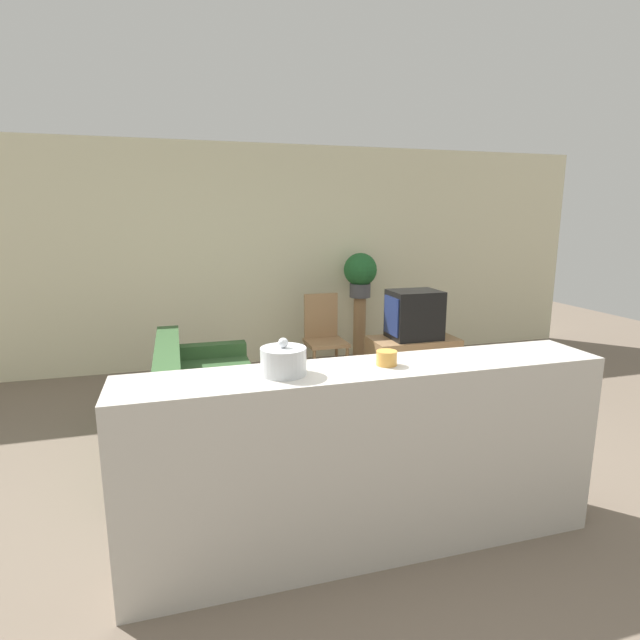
% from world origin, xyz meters
% --- Properties ---
extents(ground_plane, '(14.00, 14.00, 0.00)m').
position_xyz_m(ground_plane, '(0.00, 0.00, 0.00)').
color(ground_plane, '#756656').
extents(wall_back, '(9.00, 0.06, 2.70)m').
position_xyz_m(wall_back, '(0.00, 3.43, 1.35)').
color(wall_back, beige).
rests_on(wall_back, ground_plane).
extents(couch, '(0.85, 2.08, 0.78)m').
position_xyz_m(couch, '(-0.78, 1.23, 0.29)').
color(couch, '#33562D').
rests_on(couch, ground_plane).
extents(tv_stand, '(0.94, 0.50, 0.55)m').
position_xyz_m(tv_stand, '(1.47, 1.99, 0.27)').
color(tv_stand, '#9E754C').
rests_on(tv_stand, ground_plane).
extents(television, '(0.54, 0.42, 0.52)m').
position_xyz_m(television, '(1.47, 1.99, 0.81)').
color(television, black).
rests_on(television, tv_stand).
extents(wooden_chair, '(0.44, 0.44, 0.97)m').
position_xyz_m(wooden_chair, '(0.63, 2.57, 0.53)').
color(wooden_chair, '#9E754C').
rests_on(wooden_chair, ground_plane).
extents(plant_stand, '(0.16, 0.16, 0.84)m').
position_xyz_m(plant_stand, '(1.26, 3.09, 0.42)').
color(plant_stand, '#9E754C').
rests_on(plant_stand, ground_plane).
extents(potted_plant, '(0.42, 0.42, 0.56)m').
position_xyz_m(potted_plant, '(1.26, 3.09, 1.15)').
color(potted_plant, '#4C4C51').
rests_on(potted_plant, plant_stand).
extents(foreground_counter, '(2.64, 0.44, 1.07)m').
position_xyz_m(foreground_counter, '(0.00, -0.41, 0.53)').
color(foreground_counter, beige).
rests_on(foreground_counter, ground_plane).
extents(decorative_bowl, '(0.23, 0.23, 0.19)m').
position_xyz_m(decorative_bowl, '(-0.47, -0.41, 1.14)').
color(decorative_bowl, silver).
rests_on(decorative_bowl, foreground_counter).
extents(candle_jar, '(0.11, 0.11, 0.08)m').
position_xyz_m(candle_jar, '(0.09, -0.41, 1.10)').
color(candle_jar, gold).
rests_on(candle_jar, foreground_counter).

